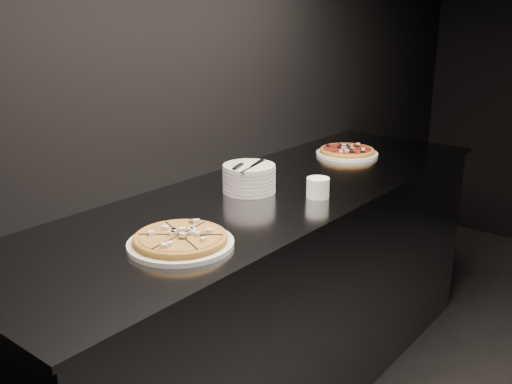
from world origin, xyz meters
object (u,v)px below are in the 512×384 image
Objects in this scene: counter at (272,294)px; cutlery at (248,165)px; pizza_tomato at (347,151)px; pizza_mushroom at (181,240)px; plate_stack at (249,178)px; ramekin at (318,187)px.

counter is 0.58m from cutlery.
cutlery is at bearing -89.71° from pizza_tomato.
counter is 0.80m from pizza_mushroom.
cutlery reaches higher than pizza_tomato.
ramekin is (0.25, 0.10, -0.01)m from plate_stack.
counter is 28.02× the size of ramekin.
plate_stack is at bearing -90.33° from pizza_tomato.
pizza_mushroom is at bearing -71.17° from plate_stack.
plate_stack reaches higher than pizza_mushroom.
ramekin is (0.25, -0.65, 0.02)m from pizza_tomato.
counter is 0.84m from pizza_tomato.
pizza_tomato is at bearing 89.67° from plate_stack.
plate_stack reaches higher than ramekin.
counter is 6.51× the size of pizza_mushroom.
plate_stack is 2.35× the size of ramekin.
pizza_tomato is 1.72× the size of plate_stack.
plate_stack is at bearing -132.61° from counter.
pizza_mushroom is 1.07× the size of pizza_tomato.
cutlery reaches higher than plate_stack.
pizza_mushroom is 1.33m from pizza_tomato.
pizza_tomato is 0.70m from ramekin.
ramekin reaches higher than counter.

